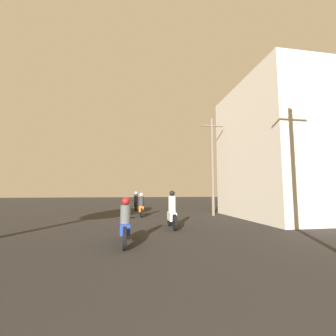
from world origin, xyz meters
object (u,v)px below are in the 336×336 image
motorcycle_blue (125,225)px  motorcycle_white (172,213)px  building_right_near (275,151)px  motorcycle_black (136,203)px  motorcycle_orange (141,207)px  utility_pole_far (212,164)px

motorcycle_blue → motorcycle_white: motorcycle_white is taller
motorcycle_blue → building_right_near: bearing=23.3°
motorcycle_white → motorcycle_black: bearing=107.9°
motorcycle_orange → utility_pole_far: (4.76, -0.51, 2.86)m
motorcycle_blue → motorcycle_white: (1.98, 2.66, 0.07)m
motorcycle_black → motorcycle_orange: bearing=-78.3°
motorcycle_black → building_right_near: bearing=-31.4°
motorcycle_blue → motorcycle_orange: (0.87, 7.67, 0.02)m
motorcycle_white → building_right_near: bearing=29.5°
motorcycle_white → motorcycle_orange: motorcycle_white is taller
motorcycle_black → utility_pole_far: (4.98, -5.01, 2.83)m
utility_pole_far → motorcycle_orange: bearing=173.8°
building_right_near → utility_pole_far: (-3.32, 2.01, -0.64)m
motorcycle_blue → motorcycle_white: bearing=46.8°
motorcycle_blue → motorcycle_orange: motorcycle_orange is taller
motorcycle_blue → motorcycle_black: bearing=80.3°
motorcycle_white → building_right_near: (6.97, 2.48, 3.45)m
motorcycle_blue → utility_pole_far: utility_pole_far is taller
motorcycle_white → building_right_near: building_right_near is taller
motorcycle_white → building_right_near: 8.16m
motorcycle_orange → utility_pole_far: bearing=1.1°
building_right_near → motorcycle_blue: bearing=-150.1°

